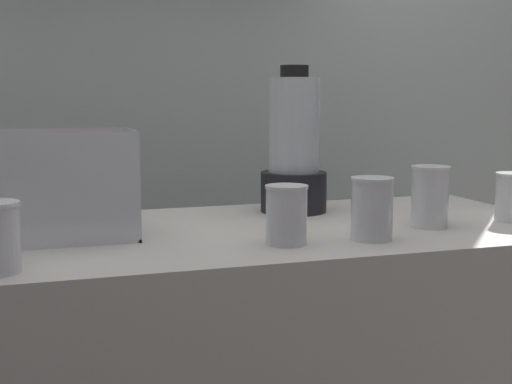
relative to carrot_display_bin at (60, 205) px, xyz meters
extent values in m
cube|color=silver|center=(0.41, 0.75, 0.28)|extent=(2.60, 0.04, 2.50)
cube|color=white|center=(-0.01, 0.00, -0.06)|extent=(0.31, 0.20, 0.01)
cube|color=white|center=(-0.01, -0.10, 0.04)|extent=(0.31, 0.01, 0.22)
cube|color=white|center=(-0.01, 0.10, 0.04)|extent=(0.31, 0.01, 0.22)
cube|color=white|center=(0.15, 0.00, 0.04)|extent=(0.01, 0.20, 0.22)
cone|color=orange|center=(0.03, 0.00, -0.04)|extent=(0.17, 0.11, 0.03)
cone|color=orange|center=(0.01, 0.00, -0.04)|extent=(0.16, 0.12, 0.04)
cone|color=orange|center=(-0.05, 0.00, -0.05)|extent=(0.10, 0.16, 0.03)
cone|color=orange|center=(0.04, 0.00, -0.04)|extent=(0.05, 0.17, 0.03)
cone|color=orange|center=(0.04, -0.01, -0.01)|extent=(0.13, 0.13, 0.03)
cone|color=orange|center=(-0.04, 0.00, -0.01)|extent=(0.12, 0.16, 0.03)
cone|color=orange|center=(0.01, 0.00, -0.01)|extent=(0.17, 0.04, 0.03)
cone|color=orange|center=(0.02, 0.00, -0.02)|extent=(0.12, 0.15, 0.02)
cone|color=orange|center=(-0.04, 0.00, 0.01)|extent=(0.15, 0.13, 0.03)
cone|color=orange|center=(-0.06, -0.01, 0.01)|extent=(0.04, 0.14, 0.03)
cone|color=orange|center=(0.04, 0.00, 0.02)|extent=(0.05, 0.17, 0.03)
cone|color=orange|center=(0.02, 0.02, 0.01)|extent=(0.10, 0.14, 0.03)
cylinder|color=black|center=(0.57, 0.16, -0.02)|extent=(0.17, 0.17, 0.10)
cylinder|color=silver|center=(0.57, 0.16, 0.15)|extent=(0.13, 0.13, 0.23)
cylinder|color=red|center=(0.57, 0.16, 0.05)|extent=(0.11, 0.11, 0.04)
cylinder|color=black|center=(0.57, 0.16, 0.28)|extent=(0.07, 0.07, 0.03)
cylinder|color=white|center=(0.42, -0.20, -0.01)|extent=(0.08, 0.08, 0.11)
cylinder|color=maroon|center=(0.42, -0.20, -0.02)|extent=(0.07, 0.07, 0.09)
cylinder|color=white|center=(0.42, -0.20, 0.05)|extent=(0.08, 0.08, 0.01)
cylinder|color=white|center=(0.60, -0.21, -0.01)|extent=(0.08, 0.08, 0.12)
cylinder|color=yellow|center=(0.60, -0.21, -0.03)|extent=(0.08, 0.08, 0.07)
cylinder|color=white|center=(0.60, -0.21, 0.06)|extent=(0.09, 0.09, 0.01)
cylinder|color=white|center=(0.78, -0.13, 0.00)|extent=(0.08, 0.08, 0.13)
cylinder|color=orange|center=(0.78, -0.13, -0.02)|extent=(0.07, 0.07, 0.09)
cylinder|color=white|center=(0.78, -0.13, 0.07)|extent=(0.08, 0.08, 0.01)
cylinder|color=yellow|center=(1.01, -0.12, -0.03)|extent=(0.07, 0.07, 0.07)
camera|label=1|loc=(-0.04, -1.43, 0.22)|focal=47.86mm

